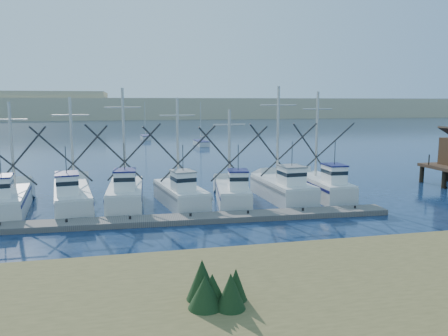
{
  "coord_description": "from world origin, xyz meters",
  "views": [
    {
      "loc": [
        -10.31,
        -23.02,
        7.99
      ],
      "look_at": [
        -3.41,
        8.0,
        3.2
      ],
      "focal_mm": 35.0,
      "sensor_mm": 36.0,
      "label": 1
    }
  ],
  "objects": [
    {
      "name": "dune_ridge",
      "position": [
        0.0,
        210.0,
        5.0
      ],
      "size": [
        360.0,
        60.0,
        10.0
      ],
      "primitive_type": "cube",
      "color": "tan",
      "rests_on": "ground"
    },
    {
      "name": "trawler_fleet",
      "position": [
        -6.34,
        10.43,
        0.97
      ],
      "size": [
        27.3,
        9.47,
        9.34
      ],
      "color": "silver",
      "rests_on": "ground"
    },
    {
      "name": "floating_dock",
      "position": [
        -6.29,
        5.46,
        0.19
      ],
      "size": [
        28.23,
        2.8,
        0.38
      ],
      "primitive_type": "cube",
      "rotation": [
        0.0,
        0.0,
        -0.03
      ],
      "color": "#66615B",
      "rests_on": "ground"
    },
    {
      "name": "shore_bank",
      "position": [
        -8.0,
        -10.0,
        0.8
      ],
      "size": [
        40.0,
        10.0,
        1.6
      ],
      "primitive_type": "cube",
      "color": "#4C422D",
      "rests_on": "ground"
    },
    {
      "name": "sailboat_near",
      "position": [
        3.09,
        56.89,
        0.49
      ],
      "size": [
        2.2,
        5.91,
        8.1
      ],
      "rotation": [
        0.0,
        0.0,
        0.06
      ],
      "color": "silver",
      "rests_on": "ground"
    },
    {
      "name": "sailboat_far",
      "position": [
        -6.42,
        72.76,
        0.5
      ],
      "size": [
        2.08,
        5.24,
        8.1
      ],
      "rotation": [
        0.0,
        0.0,
        0.07
      ],
      "color": "silver",
      "rests_on": "ground"
    },
    {
      "name": "ground",
      "position": [
        0.0,
        0.0,
        0.0
      ],
      "size": [
        500.0,
        500.0,
        0.0
      ],
      "primitive_type": "plane",
      "color": "#0C1D35",
      "rests_on": "ground"
    }
  ]
}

